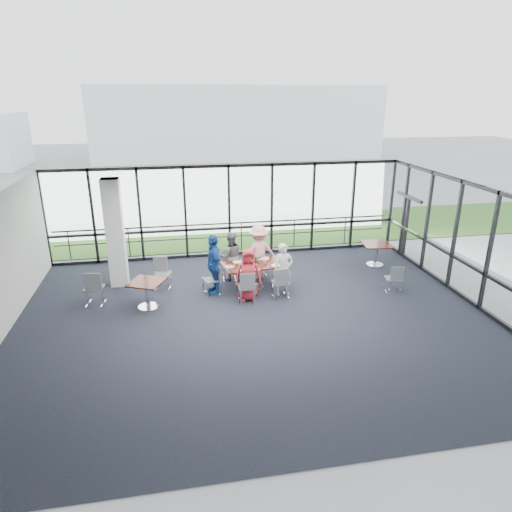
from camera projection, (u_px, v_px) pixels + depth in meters
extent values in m
cube|color=black|center=(255.00, 320.00, 11.64)|extent=(12.00, 10.00, 0.02)
cube|color=white|center=(255.00, 196.00, 10.55)|extent=(12.00, 10.00, 0.04)
cube|color=silver|center=(319.00, 382.00, 6.47)|extent=(12.00, 0.10, 3.20)
cube|color=white|center=(229.00, 211.00, 15.72)|extent=(12.00, 0.10, 3.20)
cube|color=white|center=(477.00, 246.00, 12.12)|extent=(0.10, 10.00, 3.20)
cube|color=black|center=(406.00, 227.00, 15.78)|extent=(0.12, 1.60, 2.10)
cube|color=white|center=(115.00, 233.00, 13.25)|extent=(0.50, 0.50, 3.20)
cube|color=gray|center=(216.00, 219.00, 20.89)|extent=(80.00, 70.00, 0.02)
cube|color=#31601C|center=(221.00, 231.00, 19.03)|extent=(80.00, 5.00, 0.01)
cube|color=white|center=(235.00, 121.00, 40.90)|extent=(24.00, 10.00, 6.00)
cylinder|color=#2D2D33|center=(228.00, 236.00, 16.65)|extent=(12.00, 0.06, 0.06)
cube|color=#3D170B|center=(254.00, 264.00, 13.29)|extent=(1.95, 1.27, 0.04)
cylinder|color=silver|center=(254.00, 276.00, 13.42)|extent=(0.12, 0.12, 0.71)
cylinder|color=silver|center=(254.00, 287.00, 13.54)|extent=(0.56, 0.56, 0.03)
cube|color=#3D170B|center=(146.00, 282.00, 12.05)|extent=(1.10, 1.10, 0.04)
cylinder|color=silver|center=(148.00, 295.00, 12.18)|extent=(0.12, 0.12, 0.71)
cube|color=#3D170B|center=(377.00, 244.00, 15.05)|extent=(1.01, 1.01, 0.04)
cylinder|color=silver|center=(376.00, 255.00, 15.18)|extent=(0.12, 0.12, 0.71)
imported|color=red|center=(248.00, 275.00, 12.51)|extent=(0.76, 0.53, 1.49)
imported|color=silver|center=(283.00, 269.00, 12.84)|extent=(0.57, 0.43, 1.52)
imported|color=slate|center=(231.00, 256.00, 13.89)|extent=(0.75, 0.48, 1.52)
imported|color=pink|center=(259.00, 252.00, 14.00)|extent=(1.16, 0.71, 1.68)
imported|color=navy|center=(214.00, 264.00, 12.87)|extent=(0.69, 1.10, 1.77)
cylinder|color=white|center=(243.00, 270.00, 12.84)|extent=(0.28, 0.28, 0.01)
cylinder|color=white|center=(276.00, 266.00, 13.14)|extent=(0.27, 0.27, 0.01)
cylinder|color=white|center=(237.00, 262.00, 13.41)|extent=(0.24, 0.24, 0.01)
cylinder|color=white|center=(265.00, 259.00, 13.67)|extent=(0.27, 0.27, 0.01)
cylinder|color=white|center=(230.00, 267.00, 13.04)|extent=(0.26, 0.26, 0.01)
cylinder|color=white|center=(249.00, 265.00, 13.01)|extent=(0.07, 0.07, 0.14)
cylinder|color=white|center=(265.00, 263.00, 13.16)|extent=(0.07, 0.07, 0.14)
cylinder|color=white|center=(253.00, 259.00, 13.44)|extent=(0.07, 0.07, 0.14)
cylinder|color=white|center=(233.00, 265.00, 12.98)|extent=(0.07, 0.07, 0.14)
cube|color=silver|center=(255.00, 269.00, 12.86)|extent=(0.30, 0.23, 0.00)
cube|color=silver|center=(283.00, 263.00, 13.34)|extent=(0.33, 0.25, 0.00)
cube|color=silver|center=(254.00, 260.00, 13.62)|extent=(0.39, 0.34, 0.00)
cube|color=black|center=(257.00, 263.00, 13.32)|extent=(0.10, 0.07, 0.04)
cylinder|color=#941C06|center=(255.00, 260.00, 13.35)|extent=(0.06, 0.06, 0.18)
cylinder|color=#1E7336|center=(257.00, 260.00, 13.27)|extent=(0.05, 0.05, 0.20)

